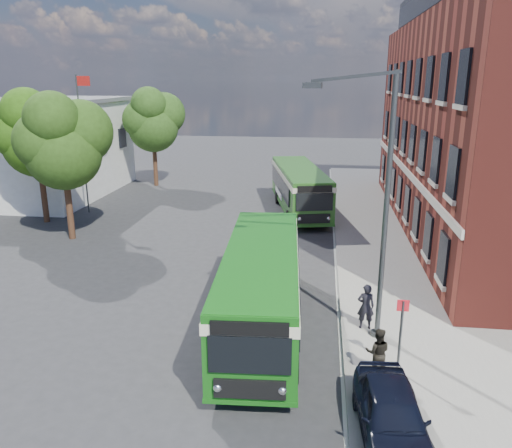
# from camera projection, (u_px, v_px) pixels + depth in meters

# --- Properties ---
(ground) EXTENTS (120.00, 120.00, 0.00)m
(ground) POSITION_uv_depth(u_px,v_px,m) (239.00, 306.00, 19.96)
(ground) COLOR #2B2B2E
(ground) RESTS_ON ground
(pavement) EXTENTS (6.00, 48.00, 0.15)m
(pavement) POSITION_uv_depth(u_px,v_px,m) (392.00, 247.00, 26.67)
(pavement) COLOR gray
(pavement) RESTS_ON ground
(kerb_line) EXTENTS (0.12, 48.00, 0.01)m
(kerb_line) POSITION_uv_depth(u_px,v_px,m) (335.00, 246.00, 27.07)
(kerb_line) COLOR beige
(kerb_line) RESTS_ON ground
(white_building) EXTENTS (9.40, 13.40, 7.30)m
(white_building) POSITION_uv_depth(u_px,v_px,m) (46.00, 147.00, 38.33)
(white_building) COLOR silver
(white_building) RESTS_ON ground
(flagpole) EXTENTS (0.95, 0.10, 9.00)m
(flagpole) POSITION_uv_depth(u_px,v_px,m) (83.00, 139.00, 32.51)
(flagpole) COLOR #3A3D3F
(flagpole) RESTS_ON ground
(street_lamp) EXTENTS (2.96, 2.38, 9.00)m
(street_lamp) POSITION_uv_depth(u_px,v_px,m) (375.00, 206.00, 16.10)
(street_lamp) COLOR #3A3D3F
(street_lamp) RESTS_ON ground
(bus_stop_sign) EXTENTS (0.35, 0.08, 2.52)m
(bus_stop_sign) POSITION_uv_depth(u_px,v_px,m) (401.00, 331.00, 14.83)
(bus_stop_sign) COLOR #3A3D3F
(bus_stop_sign) RESTS_ON ground
(bus_front) EXTENTS (3.20, 10.47, 3.02)m
(bus_front) POSITION_uv_depth(u_px,v_px,m) (261.00, 282.00, 17.64)
(bus_front) COLOR #155D14
(bus_front) RESTS_ON ground
(bus_rear) EXTENTS (4.71, 10.87, 3.02)m
(bus_rear) POSITION_uv_depth(u_px,v_px,m) (299.00, 185.00, 33.62)
(bus_rear) COLOR #275F1D
(bus_rear) RESTS_ON ground
(parked_car) EXTENTS (1.86, 4.10, 1.37)m
(parked_car) POSITION_uv_depth(u_px,v_px,m) (392.00, 415.00, 12.19)
(parked_car) COLOR black
(parked_car) RESTS_ON pavement
(pedestrian_a) EXTENTS (0.64, 0.44, 1.68)m
(pedestrian_a) POSITION_uv_depth(u_px,v_px,m) (366.00, 306.00, 17.64)
(pedestrian_a) COLOR black
(pedestrian_a) RESTS_ON pavement
(pedestrian_b) EXTENTS (0.80, 0.65, 1.53)m
(pedestrian_b) POSITION_uv_depth(u_px,v_px,m) (378.00, 352.00, 14.82)
(pedestrian_b) COLOR black
(pedestrian_b) RESTS_ON pavement
(tree_left) EXTENTS (4.84, 4.60, 8.17)m
(tree_left) POSITION_uv_depth(u_px,v_px,m) (63.00, 141.00, 26.75)
(tree_left) COLOR #382014
(tree_left) RESTS_ON ground
(tree_mid) EXTENTS (4.91, 4.66, 8.28)m
(tree_mid) POSITION_uv_depth(u_px,v_px,m) (37.00, 132.00, 30.05)
(tree_mid) COLOR #382014
(tree_mid) RESTS_ON ground
(tree_right) EXTENTS (4.83, 4.60, 8.16)m
(tree_right) POSITION_uv_depth(u_px,v_px,m) (153.00, 119.00, 40.83)
(tree_right) COLOR #382014
(tree_right) RESTS_ON ground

